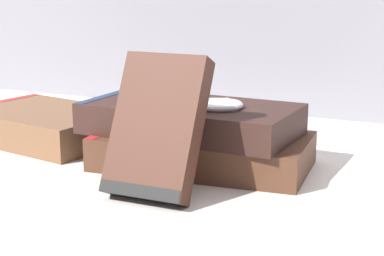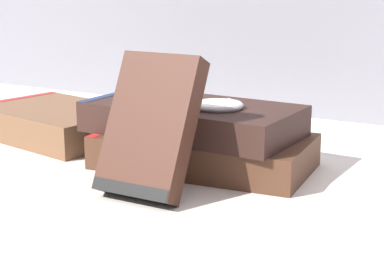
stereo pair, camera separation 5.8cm
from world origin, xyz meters
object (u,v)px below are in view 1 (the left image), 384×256
at_px(book_flat_bottom, 198,151).
at_px(reading_glasses, 167,133).
at_px(book_side_left, 43,124).
at_px(book_flat_top, 186,118).
at_px(book_leaning_front, 156,132).
at_px(pocket_watch, 217,105).

height_order(book_flat_bottom, reading_glasses, book_flat_bottom).
xyz_separation_m(book_flat_bottom, book_side_left, (-0.24, 0.03, 0.00)).
relative_size(book_flat_top, reading_glasses, 2.25).
xyz_separation_m(book_flat_top, book_leaning_front, (0.02, -0.11, 0.01)).
xyz_separation_m(book_flat_top, reading_glasses, (-0.08, 0.12, -0.05)).
relative_size(pocket_watch, reading_glasses, 0.56).
bearing_deg(book_flat_bottom, book_flat_top, 163.45).
relative_size(book_flat_bottom, book_leaning_front, 1.78).
height_order(book_leaning_front, reading_glasses, book_leaning_front).
bearing_deg(book_flat_top, reading_glasses, 127.89).
bearing_deg(book_leaning_front, book_flat_bottom, 91.75).
height_order(book_flat_top, pocket_watch, pocket_watch).
height_order(book_flat_bottom, book_flat_top, book_flat_top).
distance_m(book_flat_bottom, book_flat_top, 0.04).
height_order(book_flat_top, book_side_left, book_flat_top).
bearing_deg(reading_glasses, book_side_left, -152.00).
bearing_deg(reading_glasses, pocket_watch, -49.84).
relative_size(book_leaning_front, pocket_watch, 2.30).
bearing_deg(reading_glasses, book_flat_top, -59.42).
bearing_deg(book_flat_bottom, reading_glasses, 124.89).
height_order(book_flat_bottom, pocket_watch, pocket_watch).
distance_m(pocket_watch, reading_glasses, 0.19).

